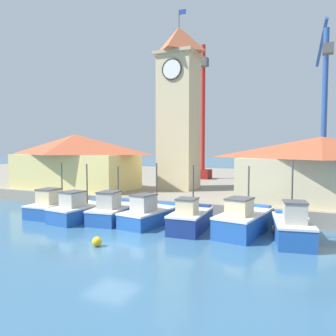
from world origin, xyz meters
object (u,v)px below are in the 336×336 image
(fishing_boat_center, at_px, (190,218))
(warehouse_left, at_px, (75,161))
(fishing_boat_mid_right, at_px, (244,220))
(fishing_boat_right_inner, at_px, (293,227))
(clock_tower, at_px, (179,105))
(fishing_boat_left_outer, at_px, (81,210))
(fishing_boat_mid_left, at_px, (151,214))
(port_crane_near, at_px, (203,128))
(port_crane_far, at_px, (324,126))
(warehouse_right, at_px, (321,169))
(fishing_boat_left_inner, at_px, (114,211))
(fishing_boat_far_left, at_px, (56,206))
(mooring_buoy, at_px, (97,242))

(fishing_boat_center, bearing_deg, warehouse_left, 154.88)
(fishing_boat_mid_right, relative_size, warehouse_left, 0.44)
(fishing_boat_right_inner, height_order, warehouse_left, warehouse_left)
(fishing_boat_mid_right, xyz_separation_m, warehouse_left, (-17.96, 6.26, 3.07))
(clock_tower, xyz_separation_m, warehouse_left, (-9.56, -3.79, -5.41))
(fishing_boat_left_outer, xyz_separation_m, fishing_boat_mid_left, (5.13, 0.94, -0.02))
(fishing_boat_right_inner, bearing_deg, clock_tower, 136.10)
(fishing_boat_center, distance_m, port_crane_near, 23.70)
(fishing_boat_right_inner, xyz_separation_m, port_crane_far, (1.74, 19.05, 6.65))
(port_crane_near, bearing_deg, warehouse_right, -46.28)
(fishing_boat_left_inner, distance_m, port_crane_far, 24.05)
(clock_tower, relative_size, port_crane_near, 1.00)
(fishing_boat_left_outer, height_order, port_crane_near, port_crane_near)
(warehouse_right, distance_m, port_crane_near, 20.35)
(fishing_boat_mid_left, bearing_deg, fishing_boat_left_inner, -176.39)
(fishing_boat_mid_left, height_order, fishing_boat_center, fishing_boat_mid_left)
(fishing_boat_center, xyz_separation_m, fishing_boat_right_inner, (5.97, -0.05, 0.05))
(fishing_boat_far_left, xyz_separation_m, fishing_boat_mid_left, (7.99, 0.32, -0.00))
(fishing_boat_center, height_order, warehouse_right, warehouse_right)
(warehouse_right, bearing_deg, fishing_boat_center, -135.21)
(fishing_boat_right_inner, height_order, port_crane_far, port_crane_far)
(fishing_boat_mid_left, bearing_deg, port_crane_near, 98.90)
(warehouse_left, bearing_deg, fishing_boat_right_inner, -18.58)
(fishing_boat_left_outer, height_order, warehouse_left, warehouse_left)
(fishing_boat_far_left, relative_size, fishing_boat_left_outer, 1.04)
(fishing_boat_left_outer, relative_size, port_crane_near, 0.29)
(mooring_buoy, bearing_deg, fishing_boat_left_inner, 115.21)
(mooring_buoy, bearing_deg, fishing_boat_left_outer, 136.04)
(port_crane_near, bearing_deg, fishing_boat_mid_right, -65.57)
(clock_tower, bearing_deg, fishing_boat_mid_left, -78.11)
(fishing_boat_left_inner, height_order, warehouse_right, warehouse_right)
(fishing_boat_left_inner, height_order, fishing_boat_mid_left, fishing_boat_mid_left)
(warehouse_left, relative_size, mooring_buoy, 23.80)
(warehouse_left, xyz_separation_m, mooring_buoy, (11.46, -12.06, -3.60))
(port_crane_near, bearing_deg, clock_tower, -83.91)
(fishing_boat_left_outer, distance_m, mooring_buoy, 6.82)
(fishing_boat_left_inner, bearing_deg, mooring_buoy, -64.79)
(fishing_boat_mid_left, height_order, warehouse_right, warehouse_right)
(warehouse_right, bearing_deg, fishing_boat_left_inner, -152.20)
(fishing_boat_center, bearing_deg, fishing_boat_left_inner, 176.69)
(fishing_boat_right_inner, xyz_separation_m, warehouse_left, (-20.74, 6.97, 3.06))
(fishing_boat_left_outer, bearing_deg, fishing_boat_mid_left, 10.33)
(warehouse_left, distance_m, port_crane_far, 25.77)
(fishing_boat_mid_right, bearing_deg, fishing_boat_mid_left, -178.68)
(fishing_boat_far_left, bearing_deg, fishing_boat_center, -1.03)
(clock_tower, distance_m, warehouse_left, 11.62)
(fishing_boat_far_left, xyz_separation_m, fishing_boat_mid_right, (14.24, 0.46, 0.10))
(warehouse_right, bearing_deg, fishing_boat_left_outer, -153.54)
(fishing_boat_far_left, bearing_deg, port_crane_near, 77.78)
(fishing_boat_right_inner, bearing_deg, warehouse_left, 161.42)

